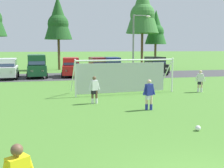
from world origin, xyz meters
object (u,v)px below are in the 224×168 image
parked_car_slot_center (98,66)px  parked_car_slot_center_right (112,66)px  soccer_ball (198,128)px  player_striker_near (149,95)px  parked_car_slot_far_left (8,68)px  player_midfield_center (200,81)px  parked_car_slot_right (155,65)px  parked_car_slot_center_left (71,67)px  soccer_goal (123,75)px  street_lamp (135,46)px  parked_car_slot_left (37,65)px  player_defender_far (94,90)px

parked_car_slot_center → parked_car_slot_center_right: same height
soccer_ball → parked_car_slot_center: 22.25m
player_striker_near → soccer_ball: bearing=-80.9°
parked_car_slot_far_left → soccer_ball: bearing=-64.4°
player_midfield_center → parked_car_slot_right: size_ratio=0.35×
player_midfield_center → parked_car_slot_center_left: bearing=122.8°
soccer_goal → street_lamp: 9.07m
parked_car_slot_center_left → parked_car_slot_center_right: 4.84m
soccer_ball → player_striker_near: bearing=99.1°
parked_car_slot_center_left → parked_car_slot_center: 3.23m
parked_car_slot_left → player_striker_near: bearing=-69.9°
soccer_ball → player_defender_far: bearing=117.3°
player_midfield_center → parked_car_slot_far_left: (-15.37, 12.59, 0.29)m
parked_car_slot_far_left → parked_car_slot_center_left: (6.78, 0.76, 0.00)m
soccer_goal → street_lamp: street_lamp is taller
street_lamp → parked_car_slot_center_right: bearing=109.8°
parked_car_slot_center_right → parked_car_slot_center_left: bearing=179.9°
soccer_ball → parked_car_slot_center: size_ratio=0.05×
player_defender_far → parked_car_slot_far_left: 16.54m
player_striker_near → parked_car_slot_left: bearing=110.1°
street_lamp → soccer_goal: bearing=-113.4°
parked_car_slot_center_right → parked_car_slot_center: bearing=170.9°
player_striker_near → parked_car_slot_left: parked_car_slot_left is taller
soccer_goal → player_midfield_center: (5.72, -1.04, -0.47)m
player_striker_near → parked_car_slot_center_right: bearing=83.5°
soccer_goal → parked_car_slot_left: size_ratio=1.54×
player_defender_far → parked_car_slot_left: parked_car_slot_left is taller
soccer_goal → player_defender_far: 4.39m
soccer_ball → parked_car_slot_far_left: parked_car_slot_far_left is taller
parked_car_slot_far_left → parked_car_slot_right: (17.28, 1.23, 0.00)m
street_lamp → soccer_ball: bearing=-99.4°
soccer_goal → player_defender_far: bearing=-127.8°
soccer_ball → parked_car_slot_center_left: (-3.41, 21.98, 1.00)m
player_striker_near → parked_car_slot_far_left: parked_car_slot_far_left is taller
parked_car_slot_far_left → parked_car_slot_left: 3.07m
parked_car_slot_left → player_midfield_center: bearing=-47.0°
parked_car_slot_left → parked_car_slot_center_left: (3.80, 0.06, -0.23)m
player_defender_far → parked_car_slot_right: parked_car_slot_right is taller
soccer_ball → parked_car_slot_center_left: bearing=98.8°
player_midfield_center → parked_car_slot_left: 18.16m
parked_car_slot_center → parked_car_slot_center_right: size_ratio=0.98×
player_striker_near → parked_car_slot_center_left: parked_car_slot_center_left is taller
soccer_goal → parked_car_slot_center_right: soccer_goal is taller
parked_car_slot_left → parked_car_slot_center_right: size_ratio=1.04×
soccer_ball → parked_car_slot_center_right: (1.44, 21.97, 1.00)m
soccer_ball → player_striker_near: size_ratio=0.13×
parked_car_slot_center → parked_car_slot_center_right: bearing=-9.1°
player_defender_far → parked_car_slot_left: size_ratio=0.33×
soccer_ball → player_midfield_center: size_ratio=0.13×
player_striker_near → parked_car_slot_right: (7.72, 18.52, 0.29)m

